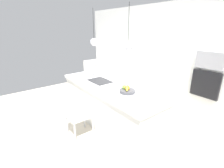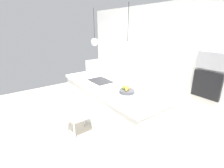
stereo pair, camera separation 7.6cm
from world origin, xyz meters
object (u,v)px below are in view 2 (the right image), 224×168
at_px(fruit_bowl, 127,90).
at_px(microwave, 212,61).
at_px(oven, 207,85).
at_px(chair_near, 76,113).

distance_m(fruit_bowl, microwave, 1.78).
bearing_deg(microwave, oven, 0.00).
xyz_separation_m(microwave, oven, (0.00, 0.00, -0.50)).
height_order(microwave, chair_near, microwave).
bearing_deg(microwave, fruit_bowl, -113.90).
relative_size(microwave, chair_near, 0.64).
xyz_separation_m(fruit_bowl, microwave, (0.70, 1.57, 0.47)).
xyz_separation_m(oven, chair_near, (-1.25, -2.36, -0.44)).
distance_m(fruit_bowl, oven, 1.72).
height_order(oven, chair_near, oven).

